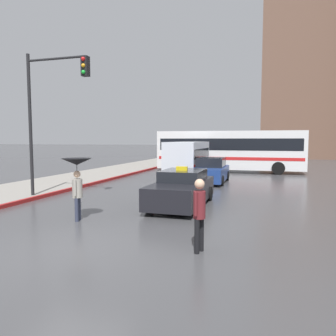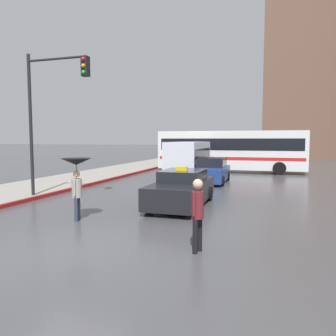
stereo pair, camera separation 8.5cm
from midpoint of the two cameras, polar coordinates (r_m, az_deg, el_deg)
name	(u,v)px [view 2 (the right image)]	position (r m, az deg, el deg)	size (l,w,h in m)	color
ground_plane	(68,250)	(8.37, -16.74, -13.49)	(300.00, 300.00, 0.00)	#424244
taxi	(182,189)	(13.00, 2.62, -3.68)	(1.91, 4.57, 1.57)	black
sedan_red	(211,171)	(20.17, 7.67, -0.56)	(1.91, 4.17, 1.51)	navy
ambulance_van	(188,158)	(22.36, 3.69, 1.75)	(2.11, 5.52, 2.46)	silver
city_bus	(230,149)	(27.04, 10.90, 3.22)	(11.58, 2.80, 3.30)	silver
pedestrian_with_umbrella	(76,172)	(10.87, -15.44, -0.71)	(0.96, 0.96, 2.02)	#2D3347
pedestrian_man	(198,210)	(7.63, 5.50, -7.23)	(0.35, 0.43, 1.72)	black
traffic_light	(51,100)	(15.04, -19.54, 11.09)	(2.99, 0.38, 6.29)	black
building_tower_near	(319,34)	(53.96, 24.83, 20.42)	(14.54, 9.11, 34.79)	brown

